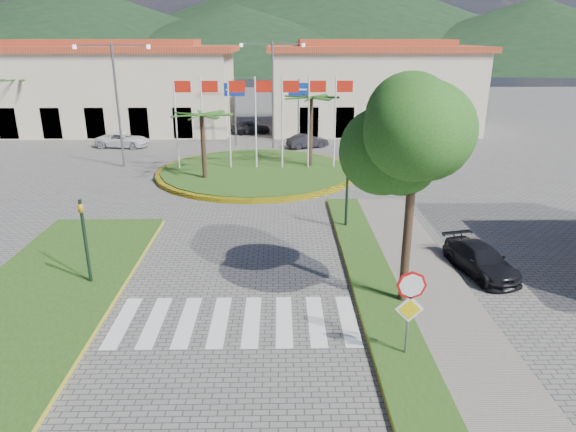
{
  "coord_description": "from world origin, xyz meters",
  "views": [
    {
      "loc": [
        1.49,
        -9.94,
        8.37
      ],
      "look_at": [
        1.79,
        8.0,
        2.04
      ],
      "focal_mm": 32.0,
      "sensor_mm": 36.0,
      "label": 1
    }
  ],
  "objects_px": {
    "car_dark_b": "(308,141)",
    "white_van": "(123,140)",
    "deciduous_tree": "(415,149)",
    "car_side_right": "(481,260)",
    "car_dark_a": "(250,127)",
    "stop_sign": "(410,301)",
    "roundabout_island": "(256,171)"
  },
  "relations": [
    {
      "from": "car_dark_a",
      "to": "car_dark_b",
      "type": "distance_m",
      "value": 7.8
    },
    {
      "from": "white_van",
      "to": "car_dark_b",
      "type": "distance_m",
      "value": 14.6
    },
    {
      "from": "car_dark_a",
      "to": "roundabout_island",
      "type": "bearing_deg",
      "value": 172.55
    },
    {
      "from": "deciduous_tree",
      "to": "white_van",
      "type": "distance_m",
      "value": 30.64
    },
    {
      "from": "roundabout_island",
      "to": "stop_sign",
      "type": "bearing_deg",
      "value": -76.27
    },
    {
      "from": "roundabout_island",
      "to": "white_van",
      "type": "height_order",
      "value": "roundabout_island"
    },
    {
      "from": "white_van",
      "to": "car_dark_b",
      "type": "height_order",
      "value": "white_van"
    },
    {
      "from": "white_van",
      "to": "stop_sign",
      "type": "bearing_deg",
      "value": -142.83
    },
    {
      "from": "stop_sign",
      "to": "car_dark_a",
      "type": "xyz_separation_m",
      "value": [
        -6.01,
        34.18,
        -1.2
      ]
    },
    {
      "from": "deciduous_tree",
      "to": "car_dark_b",
      "type": "bearing_deg",
      "value": 94.12
    },
    {
      "from": "car_dark_b",
      "to": "white_van",
      "type": "bearing_deg",
      "value": 66.6
    },
    {
      "from": "roundabout_island",
      "to": "car_dark_a",
      "type": "bearing_deg",
      "value": 94.49
    },
    {
      "from": "stop_sign",
      "to": "white_van",
      "type": "height_order",
      "value": "stop_sign"
    },
    {
      "from": "deciduous_tree",
      "to": "car_dark_a",
      "type": "distance_m",
      "value": 32.17
    },
    {
      "from": "stop_sign",
      "to": "car_side_right",
      "type": "height_order",
      "value": "stop_sign"
    },
    {
      "from": "deciduous_tree",
      "to": "car_side_right",
      "type": "bearing_deg",
      "value": 34.0
    },
    {
      "from": "car_dark_b",
      "to": "car_side_right",
      "type": "xyz_separation_m",
      "value": [
        5.23,
        -22.69,
        -0.01
      ]
    },
    {
      "from": "white_van",
      "to": "deciduous_tree",
      "type": "bearing_deg",
      "value": -139.06
    },
    {
      "from": "stop_sign",
      "to": "car_dark_b",
      "type": "height_order",
      "value": "stop_sign"
    },
    {
      "from": "deciduous_tree",
      "to": "car_dark_a",
      "type": "relative_size",
      "value": 1.96
    },
    {
      "from": "car_side_right",
      "to": "car_dark_a",
      "type": "bearing_deg",
      "value": 95.95
    },
    {
      "from": "roundabout_island",
      "to": "car_side_right",
      "type": "bearing_deg",
      "value": -58.71
    },
    {
      "from": "car_dark_b",
      "to": "roundabout_island",
      "type": "bearing_deg",
      "value": 133.69
    },
    {
      "from": "deciduous_tree",
      "to": "white_van",
      "type": "height_order",
      "value": "deciduous_tree"
    },
    {
      "from": "car_dark_a",
      "to": "car_dark_b",
      "type": "bearing_deg",
      "value": -153.92
    },
    {
      "from": "car_dark_a",
      "to": "car_side_right",
      "type": "relative_size",
      "value": 0.96
    },
    {
      "from": "deciduous_tree",
      "to": "car_side_right",
      "type": "height_order",
      "value": "deciduous_tree"
    },
    {
      "from": "stop_sign",
      "to": "car_side_right",
      "type": "xyz_separation_m",
      "value": [
        4.03,
        5.35,
        -1.27
      ]
    },
    {
      "from": "car_side_right",
      "to": "white_van",
      "type": "bearing_deg",
      "value": 117.32
    },
    {
      "from": "white_van",
      "to": "car_dark_a",
      "type": "relative_size",
      "value": 1.18
    },
    {
      "from": "roundabout_island",
      "to": "deciduous_tree",
      "type": "relative_size",
      "value": 1.87
    },
    {
      "from": "car_side_right",
      "to": "stop_sign",
      "type": "bearing_deg",
      "value": -140.22
    }
  ]
}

